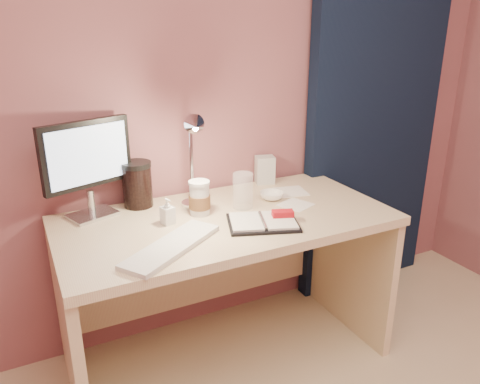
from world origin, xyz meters
name	(u,v)px	position (x,y,z in m)	size (l,w,h in m)	color
room	(363,95)	(0.95, 1.69, 1.14)	(3.50, 3.50, 3.50)	#C6B28E
desk	(220,256)	(0.00, 1.45, 0.50)	(1.40, 0.70, 0.73)	beige
monitor	(86,161)	(-0.51, 1.63, 0.98)	(0.37, 0.19, 0.41)	silver
keyboard	(172,246)	(-0.30, 1.20, 0.74)	(0.44, 0.13, 0.02)	silver
planner	(264,221)	(0.11, 1.24, 0.74)	(0.33, 0.29, 0.04)	black
paper_a	(296,205)	(0.33, 1.36, 0.73)	(0.13, 0.13, 0.00)	white
paper_b	(291,192)	(0.41, 1.52, 0.73)	(0.14, 0.14, 0.00)	white
coffee_cup	(200,199)	(-0.09, 1.45, 0.80)	(0.09, 0.09, 0.15)	silver
clear_cup	(243,191)	(0.11, 1.44, 0.81)	(0.09, 0.09, 0.16)	white
bowl	(272,196)	(0.27, 1.47, 0.75)	(0.11, 0.11, 0.03)	white
lotion_bottle	(167,211)	(-0.24, 1.42, 0.78)	(0.05, 0.05, 0.11)	silver
dark_jar	(137,187)	(-0.30, 1.67, 0.82)	(0.13, 0.13, 0.18)	black
product_box	(265,170)	(0.36, 1.69, 0.80)	(0.09, 0.07, 0.14)	silver
desk_lamp	(206,151)	(-0.05, 1.45, 1.01)	(0.14, 0.27, 0.44)	silver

